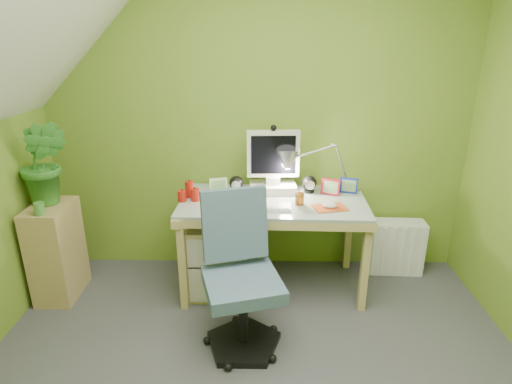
{
  "coord_description": "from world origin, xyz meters",
  "views": [
    {
      "loc": [
        0.04,
        -1.59,
        1.82
      ],
      "look_at": [
        0.0,
        1.0,
        0.85
      ],
      "focal_mm": 30.0,
      "sensor_mm": 36.0,
      "label": 1
    }
  ],
  "objects_px": {
    "monitor": "(273,159)",
    "desk_lamp": "(335,156)",
    "potted_plant": "(44,163)",
    "radiator": "(395,247)",
    "desk": "(272,244)",
    "side_ledge": "(57,251)",
    "task_chair": "(243,284)"
  },
  "relations": [
    {
      "from": "desk",
      "to": "desk_lamp",
      "type": "xyz_separation_m",
      "value": [
        0.45,
        0.18,
        0.62
      ]
    },
    {
      "from": "task_chair",
      "to": "radiator",
      "type": "relative_size",
      "value": 2.05
    },
    {
      "from": "monitor",
      "to": "task_chair",
      "type": "distance_m",
      "value": 1.01
    },
    {
      "from": "desk",
      "to": "potted_plant",
      "type": "bearing_deg",
      "value": -175.25
    },
    {
      "from": "monitor",
      "to": "radiator",
      "type": "distance_m",
      "value": 1.23
    },
    {
      "from": "desk",
      "to": "monitor",
      "type": "distance_m",
      "value": 0.63
    },
    {
      "from": "side_ledge",
      "to": "potted_plant",
      "type": "bearing_deg",
      "value": 90.0
    },
    {
      "from": "desk",
      "to": "task_chair",
      "type": "distance_m",
      "value": 0.71
    },
    {
      "from": "potted_plant",
      "to": "radiator",
      "type": "xyz_separation_m",
      "value": [
        2.53,
        0.31,
        -0.78
      ]
    },
    {
      "from": "side_ledge",
      "to": "radiator",
      "type": "height_order",
      "value": "side_ledge"
    },
    {
      "from": "radiator",
      "to": "task_chair",
      "type": "bearing_deg",
      "value": -139.74
    },
    {
      "from": "side_ledge",
      "to": "task_chair",
      "type": "height_order",
      "value": "task_chair"
    },
    {
      "from": "desk",
      "to": "radiator",
      "type": "relative_size",
      "value": 3.03
    },
    {
      "from": "monitor",
      "to": "radiator",
      "type": "bearing_deg",
      "value": 0.26
    },
    {
      "from": "potted_plant",
      "to": "monitor",
      "type": "bearing_deg",
      "value": 9.52
    },
    {
      "from": "desk",
      "to": "desk_lamp",
      "type": "bearing_deg",
      "value": 23.61
    },
    {
      "from": "monitor",
      "to": "desk_lamp",
      "type": "distance_m",
      "value": 0.45
    },
    {
      "from": "desk_lamp",
      "to": "task_chair",
      "type": "xyz_separation_m",
      "value": [
        -0.64,
        -0.85,
        -0.53
      ]
    },
    {
      "from": "monitor",
      "to": "task_chair",
      "type": "height_order",
      "value": "monitor"
    },
    {
      "from": "monitor",
      "to": "radiator",
      "type": "xyz_separation_m",
      "value": [
        0.98,
        0.05,
        -0.73
      ]
    },
    {
      "from": "desk",
      "to": "monitor",
      "type": "bearing_deg",
      "value": 91.81
    },
    {
      "from": "potted_plant",
      "to": "task_chair",
      "type": "height_order",
      "value": "potted_plant"
    },
    {
      "from": "desk_lamp",
      "to": "radiator",
      "type": "relative_size",
      "value": 1.26
    },
    {
      "from": "desk_lamp",
      "to": "task_chair",
      "type": "relative_size",
      "value": 0.61
    },
    {
      "from": "task_chair",
      "to": "radiator",
      "type": "bearing_deg",
      "value": 22.08
    },
    {
      "from": "desk",
      "to": "side_ledge",
      "type": "distance_m",
      "value": 1.55
    },
    {
      "from": "side_ledge",
      "to": "radiator",
      "type": "relative_size",
      "value": 1.62
    },
    {
      "from": "monitor",
      "to": "task_chair",
      "type": "bearing_deg",
      "value": -105.18
    },
    {
      "from": "desk",
      "to": "potted_plant",
      "type": "distance_m",
      "value": 1.68
    },
    {
      "from": "monitor",
      "to": "desk_lamp",
      "type": "relative_size",
      "value": 0.91
    },
    {
      "from": "potted_plant",
      "to": "radiator",
      "type": "relative_size",
      "value": 1.35
    },
    {
      "from": "potted_plant",
      "to": "radiator",
      "type": "distance_m",
      "value": 2.66
    }
  ]
}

